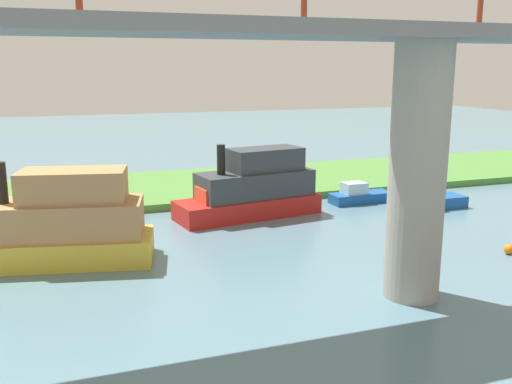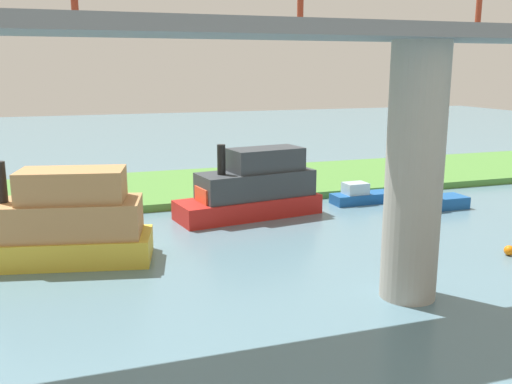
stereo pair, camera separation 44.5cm
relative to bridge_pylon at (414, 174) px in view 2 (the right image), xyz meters
name	(u,v)px [view 2 (the right image)]	position (x,y,z in m)	size (l,w,h in m)	color
ground_plane	(243,205)	(1.66, -16.94, -5.01)	(160.00, 160.00, 0.00)	slate
grassy_bank	(219,185)	(1.66, -22.94, -4.76)	(80.00, 12.00, 0.50)	#4C8438
bridge_pylon	(414,174)	(0.00, 0.00, 0.00)	(2.21, 2.21, 10.03)	#9E998E
bridge_span	(423,26)	(0.00, -0.02, 5.51)	(56.56, 4.30, 3.25)	slate
person_on_bank	(291,179)	(-2.53, -18.73, -3.81)	(0.39, 0.39, 1.39)	#2D334C
mooring_post	(106,200)	(10.47, -17.35, -4.06)	(0.20, 0.20, 0.91)	brown
pontoon_yellow	(55,225)	(13.41, -8.95, -3.21)	(9.97, 5.12, 4.86)	gold
houseboat_blue	(361,196)	(-6.14, -15.01, -4.50)	(4.34, 1.65, 1.43)	#195199
skiff_small	(253,189)	(1.86, -14.14, -3.32)	(9.32, 4.33, 4.59)	red
motorboat_white	(428,200)	(-9.46, -12.07, -4.42)	(4.97, 1.79, 1.65)	#195199
marker_buoy	(509,250)	(-7.65, -2.82, -4.76)	(0.50, 0.50, 0.50)	orange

